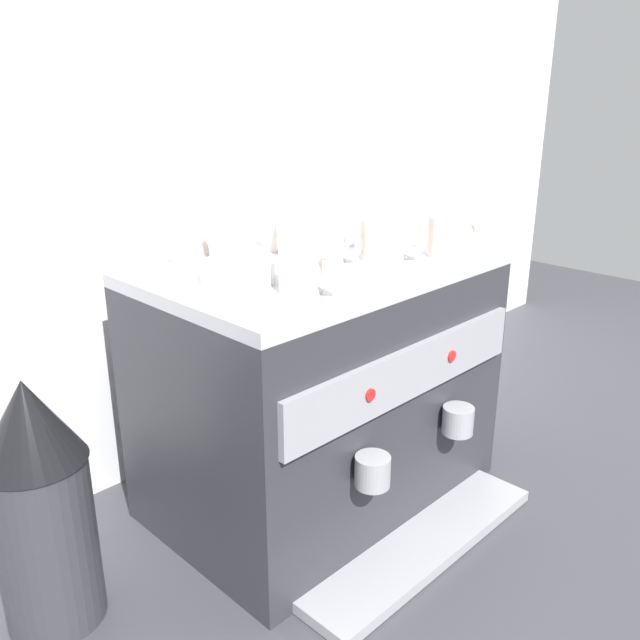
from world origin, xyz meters
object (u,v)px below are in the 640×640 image
ceramic_cup_1 (326,243)px  ceramic_bowl_0 (239,272)px  ceramic_cup_4 (449,236)px  ceramic_bowl_1 (344,232)px  espresso_machine (322,386)px  ceramic_cup_0 (303,267)px  ceramic_cup_5 (197,245)px  milk_pitcher (456,399)px  ceramic_cup_2 (385,239)px  ceramic_cup_3 (281,230)px  coffee_grinder (41,503)px

ceramic_cup_1 → ceramic_bowl_0: bearing=179.6°
ceramic_cup_4 → ceramic_bowl_1: ceramic_cup_4 is taller
espresso_machine → ceramic_cup_0: size_ratio=5.73×
ceramic_cup_5 → milk_pitcher: 0.75m
espresso_machine → ceramic_cup_2: bearing=-30.8°
ceramic_cup_0 → ceramic_cup_4: (0.35, -0.02, -0.00)m
ceramic_cup_2 → milk_pitcher: ceramic_cup_2 is taller
ceramic_cup_3 → ceramic_cup_2: bearing=-66.8°
ceramic_cup_4 → milk_pitcher: size_ratio=0.73×
ceramic_cup_1 → milk_pitcher: (0.40, -0.04, -0.43)m
ceramic_cup_5 → ceramic_bowl_1: bearing=-5.6°
ceramic_bowl_0 → coffee_grinder: size_ratio=0.30×
ceramic_cup_0 → ceramic_cup_2: (0.25, 0.05, -0.00)m
ceramic_cup_0 → ceramic_cup_4: ceramic_cup_0 is taller
espresso_machine → ceramic_bowl_1: ceramic_bowl_1 is taller
espresso_machine → ceramic_bowl_0: 0.31m
ceramic_cup_2 → ceramic_cup_3: bearing=113.2°
ceramic_cup_1 → coffee_grinder: (-0.53, 0.06, -0.30)m
ceramic_cup_2 → ceramic_bowl_1: (0.06, 0.15, -0.02)m
ceramic_cup_5 → coffee_grinder: size_ratio=0.31×
ceramic_cup_5 → milk_pitcher: size_ratio=0.83×
ceramic_cup_0 → milk_pitcher: size_ratio=0.73×
espresso_machine → milk_pitcher: size_ratio=4.17×
ceramic_cup_1 → ceramic_cup_5: (-0.19, 0.12, 0.01)m
ceramic_cup_0 → ceramic_bowl_0: 0.12m
espresso_machine → ceramic_cup_1: size_ratio=5.70×
espresso_machine → ceramic_cup_4: ceramic_cup_4 is taller
ceramic_bowl_1 → milk_pitcher: size_ratio=0.74×
ceramic_cup_1 → ceramic_cup_2: bearing=-35.1°
ceramic_cup_4 → coffee_grinder: bearing=165.5°
ceramic_bowl_1 → coffee_grinder: ceramic_bowl_1 is taller
ceramic_cup_3 → ceramic_cup_5: bearing=-179.1°
ceramic_cup_0 → milk_pitcher: (0.56, 0.07, -0.44)m
ceramic_cup_1 → ceramic_cup_2: ceramic_cup_2 is taller
ceramic_cup_1 → ceramic_cup_3: 0.13m
ceramic_cup_2 → coffee_grinder: ceramic_cup_2 is taller
ceramic_cup_3 → ceramic_cup_5: size_ratio=0.80×
ceramic_cup_4 → ceramic_cup_3: bearing=125.2°
ceramic_cup_2 → coffee_grinder: (-0.61, 0.12, -0.31)m
ceramic_cup_3 → ceramic_bowl_0: (-0.20, -0.12, -0.02)m
ceramic_cup_0 → ceramic_cup_1: 0.19m
espresso_machine → ceramic_cup_1: (0.01, 0.00, 0.27)m
ceramic_cup_1 → ceramic_bowl_0: ceramic_cup_1 is taller
milk_pitcher → ceramic_cup_3: bearing=157.5°
ceramic_cup_0 → coffee_grinder: size_ratio=0.27×
ceramic_cup_1 → ceramic_bowl_1: size_ratio=0.99×
ceramic_cup_2 → milk_pitcher: bearing=4.6°
ceramic_cup_1 → ceramic_cup_4: ceramic_cup_4 is taller
espresso_machine → coffee_grinder: espresso_machine is taller
ceramic_cup_2 → ceramic_bowl_0: 0.29m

